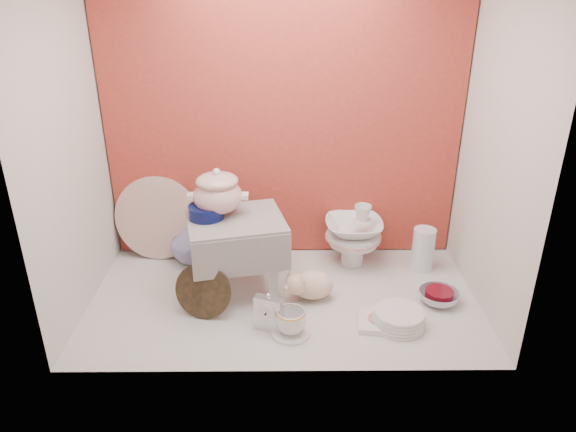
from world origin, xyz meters
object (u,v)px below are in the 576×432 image
soup_tureen (218,191)px  floral_platter (157,218)px  plush_pig (312,284)px  mantel_clock (269,312)px  dinner_plate_stack (399,318)px  step_stool (237,255)px  blue_white_vase (192,241)px  crystal_bowl (439,297)px  gold_rim_teacup (291,321)px  porcelain_tower (353,234)px

soup_tureen → floral_platter: bearing=141.1°
floral_platter → plush_pig: size_ratio=1.76×
mantel_clock → plush_pig: mantel_clock is taller
dinner_plate_stack → soup_tureen: bearing=156.4°
step_stool → blue_white_vase: (-0.26, 0.28, -0.07)m
floral_platter → dinner_plate_stack: size_ratio=1.93×
step_stool → soup_tureen: soup_tureen is taller
crystal_bowl → floral_platter: bearing=161.3°
soup_tureen → gold_rim_teacup: 0.67m
step_stool → floral_platter: floral_platter is taller
step_stool → porcelain_tower: 0.63m
step_stool → floral_platter: 0.56m
crystal_bowl → porcelain_tower: porcelain_tower is taller
blue_white_vase → porcelain_tower: bearing=-2.2°
step_stool → crystal_bowl: bearing=-20.8°
floral_platter → gold_rim_teacup: 1.00m
dinner_plate_stack → porcelain_tower: size_ratio=0.69×
floral_platter → blue_white_vase: 0.22m
step_stool → plush_pig: (0.35, -0.08, -0.11)m
mantel_clock → dinner_plate_stack: 0.57m
step_stool → dinner_plate_stack: 0.79m
porcelain_tower → step_stool: bearing=-156.8°
step_stool → blue_white_vase: step_stool is taller
mantel_clock → porcelain_tower: 0.72m
floral_platter → porcelain_tower: bearing=-5.3°
step_stool → floral_platter: size_ratio=0.97×
gold_rim_teacup → dinner_plate_stack: size_ratio=0.57×
soup_tureen → blue_white_vase: soup_tureen is taller
blue_white_vase → porcelain_tower: 0.84m
blue_white_vase → dinner_plate_stack: bearing=-30.7°
mantel_clock → porcelain_tower: porcelain_tower is taller
floral_platter → crystal_bowl: size_ratio=2.39×
gold_rim_teacup → crystal_bowl: gold_rim_teacup is taller
floral_platter → gold_rim_teacup: (0.70, -0.70, -0.16)m
gold_rim_teacup → porcelain_tower: bearing=61.3°
soup_tureen → dinner_plate_stack: bearing=-23.6°
soup_tureen → mantel_clock: soup_tureen is taller
gold_rim_teacup → crystal_bowl: bearing=18.5°
mantel_clock → gold_rim_teacup: mantel_clock is taller
gold_rim_teacup → mantel_clock: bearing=160.1°
mantel_clock → blue_white_vase: bearing=146.7°
soup_tureen → blue_white_vase: bearing=127.7°
soup_tureen → mantel_clock: (0.24, -0.37, -0.40)m
plush_pig → blue_white_vase: bearing=140.9°
gold_rim_teacup → crystal_bowl: size_ratio=0.70×
plush_pig → crystal_bowl: plush_pig is taller
mantel_clock → crystal_bowl: bearing=36.2°
step_stool → mantel_clock: step_stool is taller
soup_tureen → gold_rim_teacup: size_ratio=2.02×
floral_platter → soup_tureen: bearing=-38.9°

